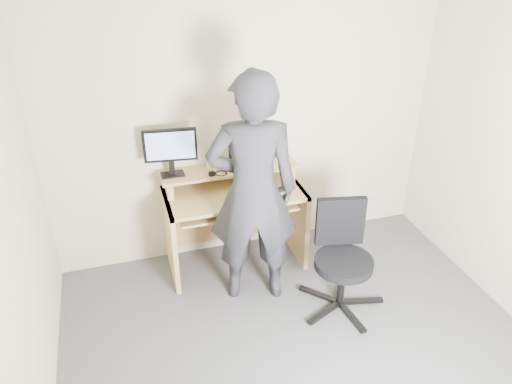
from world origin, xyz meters
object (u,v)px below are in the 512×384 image
monitor (170,148)px  person (253,192)px  desk (232,208)px  office_chair (342,253)px

monitor → person: 0.81m
monitor → person: (0.53, -0.59, -0.19)m
desk → office_chair: bearing=-50.9°
monitor → office_chair: monitor is taller
monitor → office_chair: (1.18, -0.91, -0.68)m
desk → office_chair: office_chair is taller
desk → monitor: size_ratio=2.72×
desk → person: (0.04, -0.51, 0.42)m
person → office_chair: bearing=165.5°
desk → monitor: 0.79m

